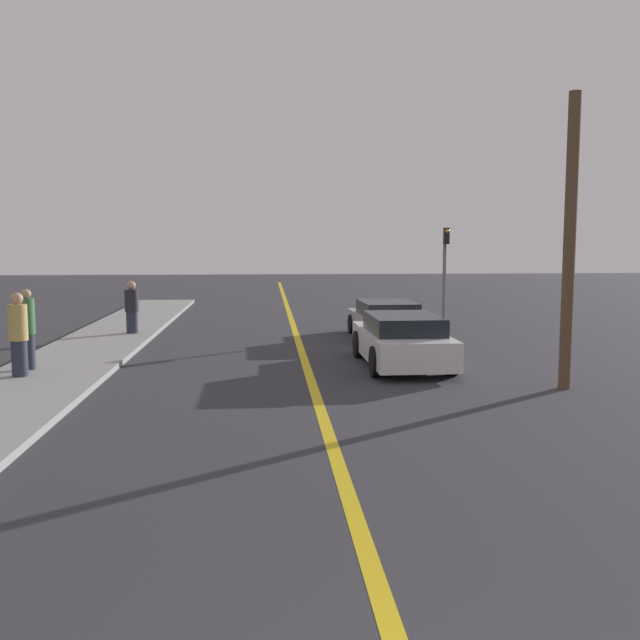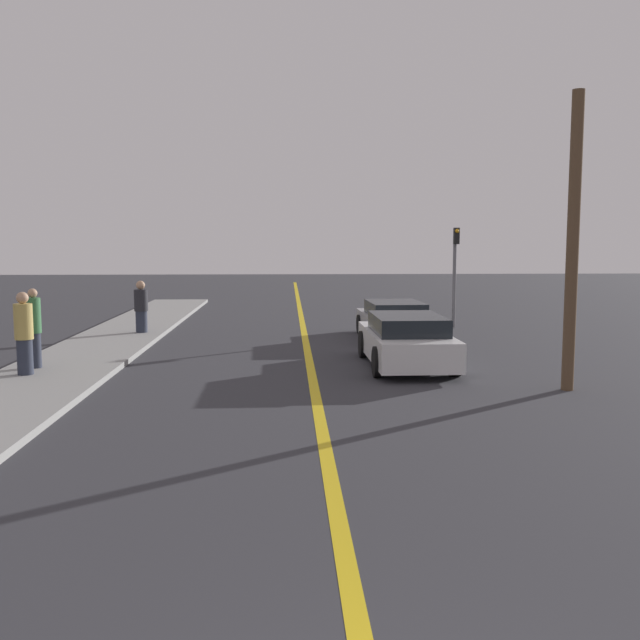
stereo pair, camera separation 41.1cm
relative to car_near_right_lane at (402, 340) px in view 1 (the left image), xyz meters
The scene contains 9 objects.
road_center_line 4.60m from the car_near_right_lane, 119.82° to the left, with size 0.20×60.00×0.01m.
sidewalk_left 8.18m from the car_near_right_lane, 166.14° to the left, with size 2.54×32.00×0.13m.
car_near_right_lane is the anchor object (origin of this frame).
car_ahead_center 4.84m from the car_near_right_lane, 84.79° to the left, with size 2.02×4.11×1.14m.
pedestrian_mid_group 8.50m from the car_near_right_lane, behind, with size 0.38×0.38×1.76m.
pedestrian_far_standing 8.49m from the car_near_right_lane, behind, with size 0.32×0.32×1.78m.
pedestrian_by_sign 9.23m from the car_near_right_lane, 142.56° to the left, with size 0.42×0.42×1.60m.
traffic_light 8.07m from the car_near_right_lane, 68.70° to the left, with size 0.18×0.40×3.40m.
utility_pole 4.57m from the car_near_right_lane, 44.95° to the right, with size 0.24×0.24×5.85m.
Camera 1 is at (-0.94, -2.48, 2.99)m, focal length 40.00 mm.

